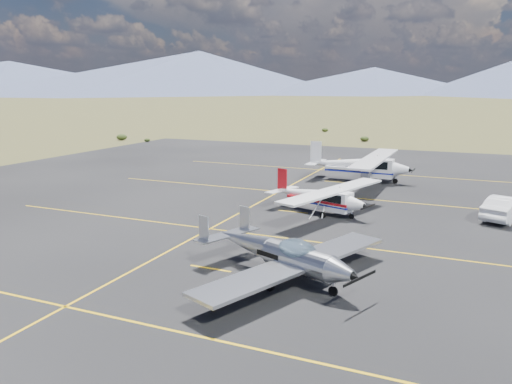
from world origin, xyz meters
The scene contains 6 objects.
ground centered at (0.00, 0.00, 0.00)m, with size 1600.00×1600.00×0.00m, color #383D1C.
apron centered at (0.00, 7.00, 0.00)m, with size 72.00×72.00×0.02m, color black.
aircraft_low_wing centered at (0.29, -3.29, 1.07)m, with size 7.55×10.09×2.23m.
aircraft_cessna centered at (-1.39, 7.93, 1.11)m, with size 6.74×9.73×2.49m.
aircraft_plain centered at (-1.34, 19.72, 1.41)m, with size 7.51×12.53×3.18m.
sedan centered at (9.27, 10.75, 0.74)m, with size 1.54×4.41×1.45m, color white.
Camera 1 is at (7.02, -21.70, 7.84)m, focal length 35.00 mm.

